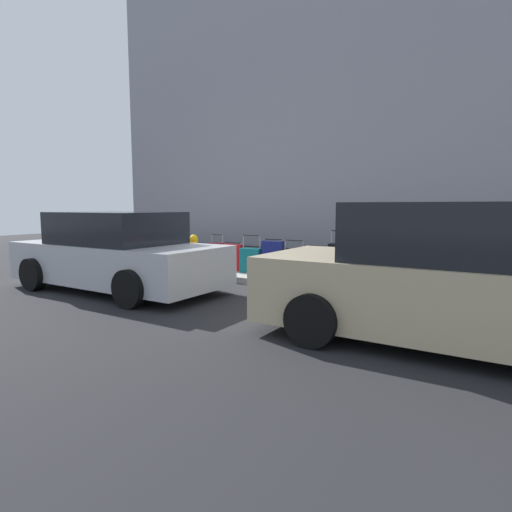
# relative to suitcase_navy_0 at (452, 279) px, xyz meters

# --- Properties ---
(ground_plane) EXTENTS (40.00, 40.00, 0.00)m
(ground_plane) POSITION_rel_suitcase_navy_0_xyz_m (3.97, 0.64, -0.40)
(ground_plane) COLOR black
(sidewalk_curb) EXTENTS (18.00, 5.00, 0.14)m
(sidewalk_curb) POSITION_rel_suitcase_navy_0_xyz_m (3.97, -1.86, -0.33)
(sidewalk_curb) COLOR gray
(sidewalk_curb) RESTS_ON ground_plane
(building_facade_sidewalk_side) EXTENTS (24.00, 3.00, 13.31)m
(building_facade_sidewalk_side) POSITION_rel_suitcase_navy_0_xyz_m (3.97, -8.23, 6.26)
(building_facade_sidewalk_side) COLOR gray
(building_facade_sidewalk_side) RESTS_ON ground_plane
(suitcase_navy_0) EXTENTS (0.41, 0.20, 0.78)m
(suitcase_navy_0) POSITION_rel_suitcase_navy_0_xyz_m (0.00, 0.00, 0.00)
(suitcase_navy_0) COLOR navy
(suitcase_navy_0) RESTS_ON sidewalk_curb
(suitcase_teal_1) EXTENTS (0.49, 0.23, 0.91)m
(suitcase_teal_1) POSITION_rel_suitcase_navy_0_xyz_m (0.51, -0.07, 0.03)
(suitcase_teal_1) COLOR #0F606B
(suitcase_teal_1) RESTS_ON sidewalk_curb
(suitcase_red_2) EXTENTS (0.51, 0.26, 0.90)m
(suitcase_red_2) POSITION_rel_suitcase_navy_0_xyz_m (1.06, -0.07, 0.06)
(suitcase_red_2) COLOR red
(suitcase_red_2) RESTS_ON sidewalk_curb
(suitcase_maroon_3) EXTENTS (0.40, 0.22, 0.61)m
(suitcase_maroon_3) POSITION_rel_suitcase_navy_0_xyz_m (1.57, -0.10, 0.02)
(suitcase_maroon_3) COLOR maroon
(suitcase_maroon_3) RESTS_ON sidewalk_curb
(suitcase_black_4) EXTENTS (0.45, 0.25, 1.05)m
(suitcase_black_4) POSITION_rel_suitcase_navy_0_xyz_m (2.05, -0.02, 0.13)
(suitcase_black_4) COLOR black
(suitcase_black_4) RESTS_ON sidewalk_curb
(suitcase_silver_5) EXTENTS (0.47, 0.20, 0.72)m
(suitcase_silver_5) POSITION_rel_suitcase_navy_0_xyz_m (2.57, -0.07, 0.07)
(suitcase_silver_5) COLOR #9EA0A8
(suitcase_silver_5) RESTS_ON sidewalk_curb
(suitcase_olive_6) EXTENTS (0.49, 0.23, 0.81)m
(suitcase_olive_6) POSITION_rel_suitcase_navy_0_xyz_m (3.11, -0.05, 0.02)
(suitcase_olive_6) COLOR #59601E
(suitcase_olive_6) RESTS_ON sidewalk_curb
(suitcase_navy_7) EXTENTS (0.50, 0.29, 0.80)m
(suitcase_navy_7) POSITION_rel_suitcase_navy_0_xyz_m (3.66, -0.12, 0.11)
(suitcase_navy_7) COLOR navy
(suitcase_navy_7) RESTS_ON sidewalk_curb
(suitcase_teal_8) EXTENTS (0.51, 0.27, 0.87)m
(suitcase_teal_8) POSITION_rel_suitcase_navy_0_xyz_m (4.22, -0.07, 0.02)
(suitcase_teal_8) COLOR #0F606B
(suitcase_teal_8) RESTS_ON sidewalk_curb
(suitcase_red_9) EXTENTS (0.50, 0.24, 0.67)m
(suitcase_red_9) POSITION_rel_suitcase_navy_0_xyz_m (4.77, -0.11, 0.05)
(suitcase_red_9) COLOR red
(suitcase_red_9) RESTS_ON sidewalk_curb
(suitcase_maroon_10) EXTENTS (0.39, 0.26, 0.84)m
(suitcase_maroon_10) POSITION_rel_suitcase_navy_0_xyz_m (5.27, -0.14, 0.05)
(suitcase_maroon_10) COLOR maroon
(suitcase_maroon_10) RESTS_ON sidewalk_curb
(fire_hydrant) EXTENTS (0.39, 0.21, 0.81)m
(fire_hydrant) POSITION_rel_suitcase_navy_0_xyz_m (5.96, -0.07, 0.16)
(fire_hydrant) COLOR #D89E0C
(fire_hydrant) RESTS_ON sidewalk_curb
(bollard_post) EXTENTS (0.11, 0.11, 0.76)m
(bollard_post) POSITION_rel_suitcase_navy_0_xyz_m (6.41, 0.08, 0.12)
(bollard_post) COLOR #333338
(bollard_post) RESTS_ON sidewalk_curb
(parked_car_beige_0) EXTENTS (4.82, 2.19, 1.69)m
(parked_car_beige_0) POSITION_rel_suitcase_navy_0_xyz_m (-0.46, 2.48, 0.39)
(parked_car_beige_0) COLOR tan
(parked_car_beige_0) RESTS_ON ground_plane
(parked_car_silver_1) EXTENTS (4.49, 2.14, 1.54)m
(parked_car_silver_1) POSITION_rel_suitcase_navy_0_xyz_m (5.68, 2.48, 0.33)
(parked_car_silver_1) COLOR #B2B5BA
(parked_car_silver_1) RESTS_ON ground_plane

